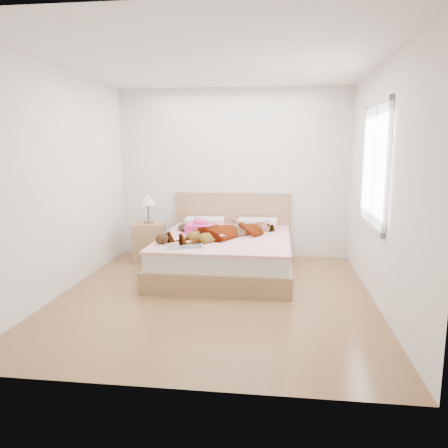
% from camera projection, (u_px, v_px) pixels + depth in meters
% --- Properties ---
extents(ground, '(4.00, 4.00, 0.00)m').
position_uv_depth(ground, '(215.00, 296.00, 5.07)').
color(ground, '#502C19').
rests_on(ground, ground).
extents(woman, '(1.65, 1.64, 0.23)m').
position_uv_depth(woman, '(228.00, 228.00, 5.88)').
color(woman, silver).
rests_on(woman, bed).
extents(hair, '(0.57, 0.64, 0.08)m').
position_uv_depth(hair, '(193.00, 227.00, 6.41)').
color(hair, black).
rests_on(hair, bed).
extents(phone, '(0.10, 0.10, 0.05)m').
position_uv_depth(phone, '(197.00, 218.00, 6.32)').
color(phone, silver).
rests_on(phone, bed).
extents(room_shell, '(4.00, 4.00, 4.00)m').
position_uv_depth(room_shell, '(375.00, 166.00, 4.89)').
color(room_shell, white).
rests_on(room_shell, ground).
extents(bed, '(1.80, 2.08, 1.00)m').
position_uv_depth(bed, '(226.00, 252.00, 6.04)').
color(bed, olive).
rests_on(bed, ground).
extents(towel, '(0.39, 0.34, 0.21)m').
position_uv_depth(towel, '(201.00, 227.00, 6.14)').
color(towel, '#DF3C7E').
rests_on(towel, bed).
extents(magazine, '(0.53, 0.44, 0.03)m').
position_uv_depth(magazine, '(185.00, 246.00, 5.30)').
color(magazine, silver).
rests_on(magazine, bed).
extents(coffee_mug, '(0.13, 0.11, 0.10)m').
position_uv_depth(coffee_mug, '(220.00, 238.00, 5.58)').
color(coffee_mug, white).
rests_on(coffee_mug, bed).
extents(plush_toy, '(0.20, 0.25, 0.13)m').
position_uv_depth(plush_toy, '(163.00, 238.00, 5.48)').
color(plush_toy, black).
rests_on(plush_toy, bed).
extents(nightstand, '(0.55, 0.51, 1.02)m').
position_uv_depth(nightstand, '(149.00, 239.00, 6.60)').
color(nightstand, brown).
rests_on(nightstand, ground).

